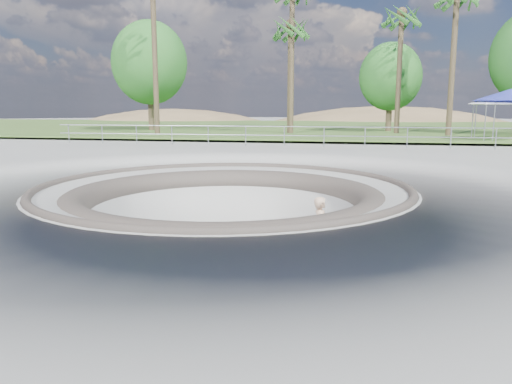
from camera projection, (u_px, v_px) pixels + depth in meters
ground at (224, 187)px, 13.74m from camera, size 180.00×180.00×0.00m
skate_bowl at (225, 251)px, 14.05m from camera, size 14.00×14.00×4.10m
grass_strip at (317, 127)px, 46.58m from camera, size 180.00×36.00×0.12m
distant_hills at (355, 173)px, 69.50m from camera, size 103.20×45.00×28.60m
safety_railing at (284, 136)px, 25.22m from camera, size 25.00×0.06×1.03m
skateboard at (320, 262)px, 13.06m from camera, size 0.89×0.48×0.09m
skater at (321, 229)px, 12.91m from camera, size 0.50×0.68×1.71m
canopy_white at (503, 99)px, 28.47m from camera, size 5.23×5.23×2.65m
canopy_blue at (510, 95)px, 28.37m from camera, size 5.64×5.64×2.87m
palm_b at (291, 31)px, 34.74m from camera, size 2.60×2.60×8.44m
palm_d at (402, 20)px, 34.11m from camera, size 2.60×2.60×9.13m
palm_e at (457, 0)px, 31.36m from camera, size 2.60×2.60×9.95m
bushy_tree_left at (149, 63)px, 39.32m from camera, size 6.00×5.46×8.66m
bushy_tree_mid at (390, 77)px, 37.77m from camera, size 4.69×4.26×6.77m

